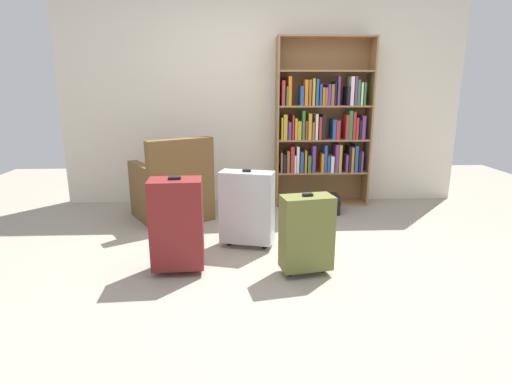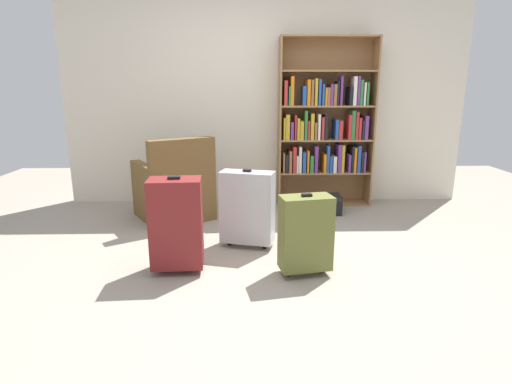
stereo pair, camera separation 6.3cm
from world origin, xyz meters
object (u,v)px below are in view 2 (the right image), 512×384
storage_box (322,204)px  suitcase_olive (306,233)px  armchair (175,190)px  mug (232,210)px  bookshelf (325,126)px  suitcase_silver (247,207)px  suitcase_dark_red (176,223)px

storage_box → suitcase_olive: 1.64m
armchair → mug: size_ratio=8.02×
bookshelf → suitcase_silver: bookshelf is taller
storage_box → suitcase_dark_red: 2.06m
suitcase_dark_red → armchair: bearing=100.0°
bookshelf → suitcase_dark_red: 2.46m
armchair → suitcase_olive: armchair is taller
suitcase_olive → mug: bearing=111.2°
suitcase_olive → suitcase_silver: 0.72m
armchair → storage_box: bearing=4.2°
bookshelf → suitcase_olive: 2.12m
bookshelf → suitcase_olive: bearing=-104.1°
bookshelf → mug: bearing=-159.8°
storage_box → suitcase_dark_red: size_ratio=0.55×
storage_box → suitcase_dark_red: suitcase_dark_red is taller
suitcase_dark_red → suitcase_silver: suitcase_dark_red is taller
storage_box → bookshelf: bearing=80.3°
mug → armchair: bearing=-168.8°
storage_box → mug: bearing=-180.0°
bookshelf → storage_box: 0.94m
mug → storage_box: 1.03m
suitcase_dark_red → suitcase_silver: (0.55, 0.49, -0.02)m
suitcase_olive → suitcase_silver: bearing=127.1°
suitcase_dark_red → bookshelf: bearing=51.9°
suitcase_olive → storage_box: bearing=74.8°
armchair → suitcase_silver: (0.79, -0.87, 0.05)m
armchair → storage_box: size_ratio=2.29×
mug → suitcase_olive: bearing=-68.8°
storage_box → suitcase_dark_red: bearing=-133.6°
suitcase_olive → suitcase_silver: suitcase_silver is taller
suitcase_dark_red → suitcase_olive: bearing=-4.9°
mug → suitcase_dark_red: suitcase_dark_red is taller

